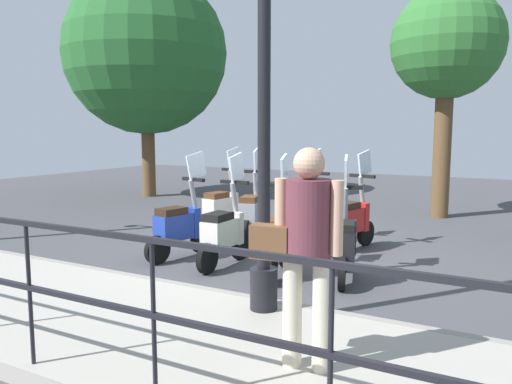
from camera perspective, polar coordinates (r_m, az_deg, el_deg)
ground_plane at (r=7.43m, az=2.69°, el=-7.31°), size 28.00×28.00×0.00m
promenade_walkway at (r=4.89m, az=-13.97°, el=-14.47°), size 2.20×20.00×0.15m
fence_railing at (r=3.97m, az=-24.60°, el=-7.66°), size 0.04×16.03×1.07m
lamp_post_near at (r=4.61m, az=0.93°, el=9.45°), size 0.26×0.90×4.27m
pedestrian_with_bag at (r=3.53m, az=5.61°, el=-5.69°), size 0.36×0.64×1.59m
tree_large at (r=14.22m, az=-12.49°, el=15.22°), size 4.35×4.35×6.07m
tree_distant at (r=11.27m, az=20.99°, el=15.30°), size 2.27×2.27×4.73m
scooter_near_0 at (r=6.25m, az=9.98°, el=-5.65°), size 1.20×0.54×1.54m
scooter_near_1 at (r=6.37m, az=2.57°, el=-5.31°), size 1.21×0.51×1.54m
scooter_near_2 at (r=6.78m, az=-3.67°, el=-4.53°), size 1.23×0.44×1.54m
scooter_near_3 at (r=7.26m, az=-8.72°, el=-3.82°), size 1.22×0.50×1.54m
scooter_far_0 at (r=7.82m, az=10.86°, el=-3.07°), size 1.21×0.53×1.54m
scooter_far_1 at (r=8.14m, az=6.22°, el=-2.58°), size 1.23×0.44×1.54m
scooter_far_2 at (r=8.42m, az=-0.49°, el=-2.20°), size 1.21×0.53×1.54m
scooter_far_3 at (r=8.89m, az=-3.89°, el=-1.72°), size 1.23×0.46×1.54m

